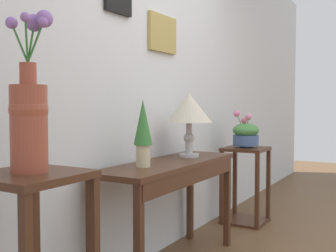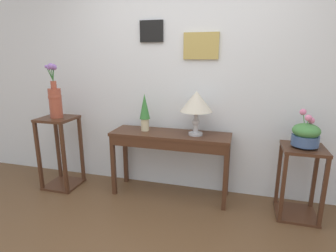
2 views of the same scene
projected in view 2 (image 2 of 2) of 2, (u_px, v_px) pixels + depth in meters
name	position (u px, v px, depth m)	size (l,w,h in m)	color
back_wall_with_art	(187.00, 72.00, 3.05)	(9.00, 0.13, 2.80)	silver
console_table	(170.00, 143.00, 2.98)	(1.33, 0.40, 0.75)	#472819
table_lamp	(196.00, 103.00, 2.81)	(0.34, 0.34, 0.48)	#B7B7BC
potted_plant_on_console	(145.00, 110.00, 3.02)	(0.12, 0.12, 0.42)	beige
pedestal_stand_left	(61.00, 152.00, 3.27)	(0.39, 0.39, 0.88)	#472819
flower_vase_tall_left	(55.00, 98.00, 3.10)	(0.15, 0.17, 0.62)	#9E4733
pedestal_stand_right	(299.00, 182.00, 2.66)	(0.39, 0.39, 0.73)	#472819
planter_bowl_wide_right	(306.00, 134.00, 2.54)	(0.25, 0.25, 0.36)	#3D5684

